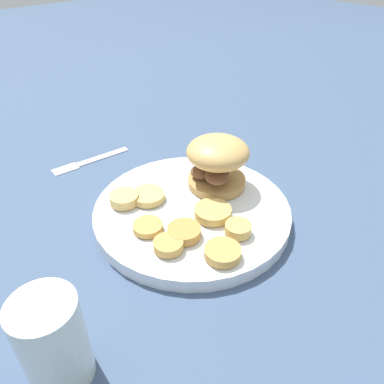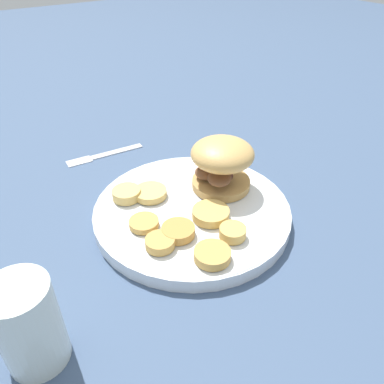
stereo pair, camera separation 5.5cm
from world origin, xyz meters
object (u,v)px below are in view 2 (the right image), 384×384
object	(u,v)px
dinner_plate	(192,211)
drinking_glass	(28,325)
fork	(104,154)
sandwich	(221,161)

from	to	relation	value
dinner_plate	drinking_glass	xyz separation A→B (m)	(-0.10, 0.26, 0.04)
dinner_plate	drinking_glass	world-z (taller)	drinking_glass
drinking_glass	fork	bearing A→B (deg)	-32.68
fork	drinking_glass	distance (m)	0.42
dinner_plate	fork	world-z (taller)	dinner_plate
sandwich	fork	size ratio (longest dim) A/B	0.73
drinking_glass	sandwich	bearing A→B (deg)	-70.55
dinner_plate	sandwich	xyz separation A→B (m)	(0.02, -0.07, 0.06)
dinner_plate	fork	bearing A→B (deg)	7.55
sandwich	drinking_glass	xyz separation A→B (m)	(-0.12, 0.33, -0.02)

